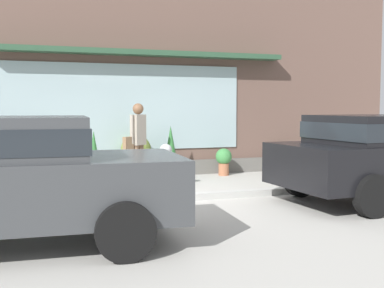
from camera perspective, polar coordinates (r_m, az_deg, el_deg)
ground_plane at (r=8.99m, az=-1.49°, el=-6.44°), size 60.00×60.00×0.00m
curb_strip at (r=8.80m, az=-1.10°, el=-6.28°), size 14.00×0.24×0.12m
storefront at (r=11.94m, az=-6.17°, el=8.40°), size 14.00×0.81×5.16m
fire_hydrant at (r=10.07m, az=-3.11°, el=-2.54°), size 0.40×0.37×0.93m
pedestrian_with_handbag at (r=10.46m, az=-6.44°, el=0.79°), size 0.58×0.42×1.77m
potted_plant_window_center at (r=10.82m, az=-20.31°, el=-1.78°), size 0.26×0.26×1.20m
potted_plant_doorstep at (r=11.38m, az=-6.63°, el=-1.19°), size 0.71×0.71×1.04m
potted_plant_by_entrance at (r=11.95m, az=3.77°, el=-1.84°), size 0.40×0.40×0.67m
potted_plant_window_left at (r=10.94m, az=-11.50°, el=-1.65°), size 0.29×0.29×1.16m
potted_plant_low_front at (r=11.36m, az=-2.53°, el=-1.13°), size 0.37×0.37×1.25m
potted_plant_window_right at (r=12.93m, az=11.36°, el=-1.54°), size 0.42×0.42×0.73m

